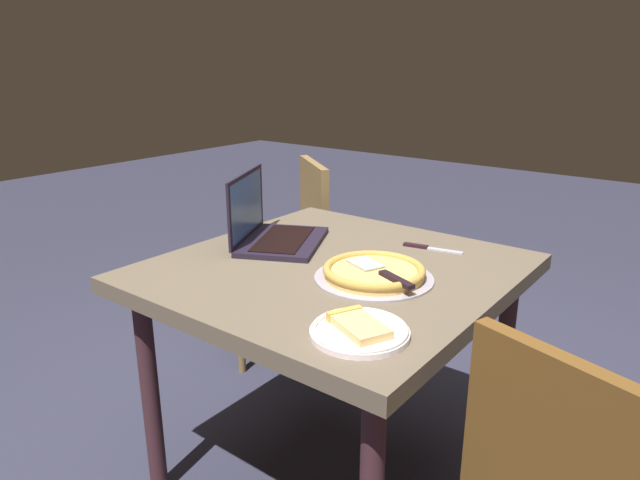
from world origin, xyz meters
The scene contains 7 objects.
ground_plane centered at (0.00, 0.00, 0.00)m, with size 12.00×12.00×0.00m, color #2E2E41.
dining_table centered at (0.00, 0.00, 0.69)m, with size 1.00×1.02×0.77m.
laptop centered at (-0.30, 0.04, 0.82)m, with size 0.38×0.42×0.24m.
pizza_plate centered at (0.32, -0.34, 0.79)m, with size 0.23×0.23×0.04m.
pizza_tray centered at (0.16, -0.02, 0.79)m, with size 0.34×0.34×0.04m.
table_knife centered at (0.15, 0.32, 0.78)m, with size 0.20×0.06×0.01m.
chair_near centered at (-0.72, 0.63, 0.52)m, with size 0.60×0.60×0.92m.
Camera 1 is at (0.96, -1.32, 1.38)m, focal length 31.88 mm.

